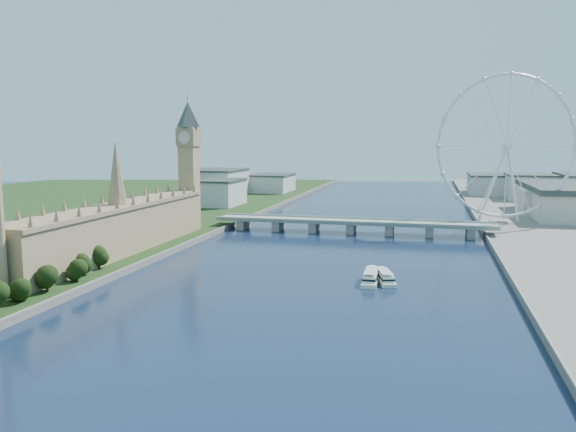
% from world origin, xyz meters
% --- Properties ---
extents(ground, '(2000.00, 2000.00, 0.00)m').
position_xyz_m(ground, '(0.00, 0.00, 0.00)').
color(ground, navy).
rests_on(ground, ground).
extents(parliament_range, '(24.00, 200.00, 70.00)m').
position_xyz_m(parliament_range, '(-128.00, 170.00, 18.48)').
color(parliament_range, tan).
rests_on(parliament_range, ground).
extents(big_ben, '(20.02, 20.02, 110.00)m').
position_xyz_m(big_ben, '(-128.00, 278.00, 66.57)').
color(big_ben, tan).
rests_on(big_ben, ground).
extents(westminster_bridge, '(220.00, 22.00, 9.50)m').
position_xyz_m(westminster_bridge, '(0.00, 300.00, 6.63)').
color(westminster_bridge, gray).
rests_on(westminster_bridge, ground).
extents(london_eye, '(113.60, 39.12, 124.30)m').
position_xyz_m(london_eye, '(119.98, 355.08, 67.52)').
color(london_eye, silver).
rests_on(london_eye, ground).
extents(county_hall, '(54.00, 144.00, 35.00)m').
position_xyz_m(county_hall, '(175.00, 430.00, 0.00)').
color(county_hall, beige).
rests_on(county_hall, ground).
extents(city_skyline, '(505.00, 280.00, 32.00)m').
position_xyz_m(city_skyline, '(39.22, 560.08, 16.96)').
color(city_skyline, beige).
rests_on(city_skyline, ground).
extents(tour_boat_near, '(15.41, 29.68, 6.35)m').
position_xyz_m(tour_boat_near, '(37.66, 148.44, 0.00)').
color(tour_boat_near, silver).
rests_on(tour_boat_near, ground).
extents(tour_boat_far, '(8.45, 31.33, 6.91)m').
position_xyz_m(tour_boat_far, '(30.80, 145.82, 0.00)').
color(tour_boat_far, silver).
rests_on(tour_boat_far, ground).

